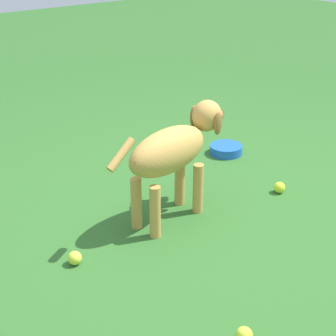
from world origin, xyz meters
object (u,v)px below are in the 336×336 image
object	(u,v)px
dog	(175,150)
water_bowl	(226,149)
tennis_ball_1	(244,335)
tennis_ball_2	(75,258)
tennis_ball_0	(279,187)

from	to	relation	value
dog	water_bowl	xyz separation A→B (m)	(0.80, 0.44, -0.36)
dog	tennis_ball_1	bearing A→B (deg)	-123.27
tennis_ball_2	water_bowl	bearing A→B (deg)	19.24
tennis_ball_1	tennis_ball_2	xyz separation A→B (m)	(-0.26, 0.84, 0.00)
tennis_ball_1	tennis_ball_2	bearing A→B (deg)	107.27
tennis_ball_0	water_bowl	xyz separation A→B (m)	(0.14, 0.61, -0.00)
dog	tennis_ball_2	bearing A→B (deg)	175.47
dog	tennis_ball_0	size ratio (longest dim) A/B	13.03
dog	water_bowl	distance (m)	0.97
tennis_ball_2	water_bowl	size ratio (longest dim) A/B	0.30
tennis_ball_0	tennis_ball_2	bearing A→B (deg)	175.43
tennis_ball_1	water_bowl	size ratio (longest dim) A/B	0.30
dog	water_bowl	world-z (taller)	dog
dog	tennis_ball_2	distance (m)	0.74
dog	tennis_ball_2	xyz separation A→B (m)	(-0.65, -0.07, -0.36)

